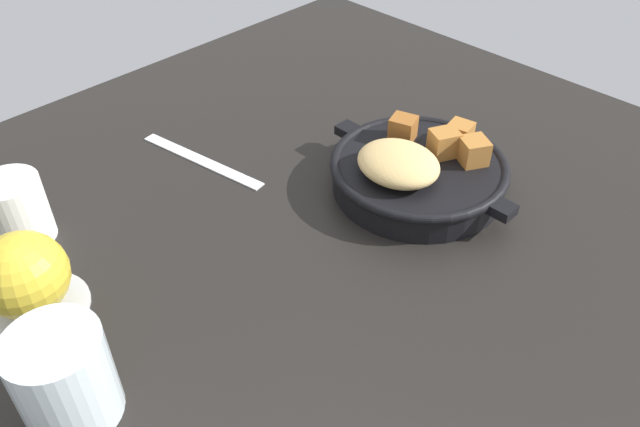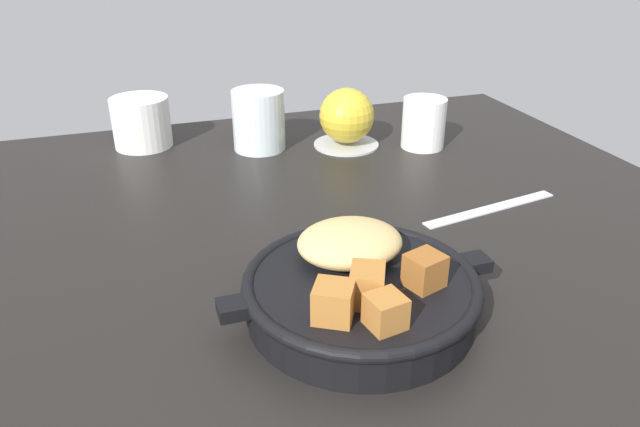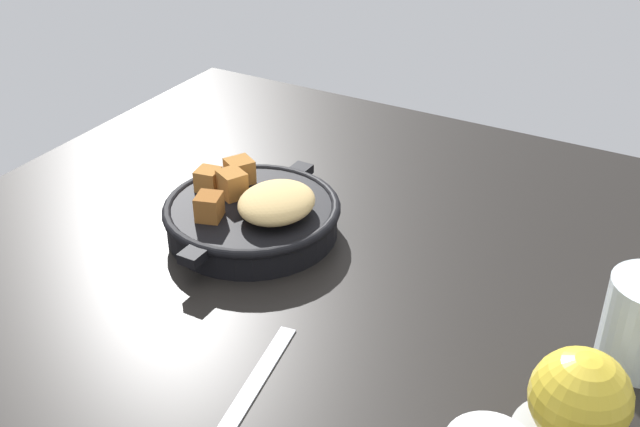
# 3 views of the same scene
# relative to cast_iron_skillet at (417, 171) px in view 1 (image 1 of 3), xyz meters

# --- Properties ---
(ground_plane) EXTENTS (0.94, 0.99, 0.02)m
(ground_plane) POSITION_rel_cast_iron_skillet_xyz_m (0.03, 0.11, -0.04)
(ground_plane) COLOR black
(cast_iron_skillet) EXTENTS (0.25, 0.21, 0.07)m
(cast_iron_skillet) POSITION_rel_cast_iron_skillet_xyz_m (0.00, 0.00, 0.00)
(cast_iron_skillet) COLOR black
(cast_iron_skillet) RESTS_ON ground_plane
(saucer_plate) EXTENTS (0.10, 0.10, 0.01)m
(saucer_plate) POSITION_rel_cast_iron_skillet_xyz_m (0.14, 0.41, -0.02)
(saucer_plate) COLOR #B7BABF
(saucer_plate) RESTS_ON ground_plane
(red_apple) EXTENTS (0.08, 0.08, 0.08)m
(red_apple) POSITION_rel_cast_iron_skillet_xyz_m (0.14, 0.41, 0.02)
(red_apple) COLOR gold
(red_apple) RESTS_ON saucer_plate
(butter_knife) EXTENTS (0.19, 0.05, 0.00)m
(butter_knife) POSITION_rel_cast_iron_skillet_xyz_m (0.23, 0.15, -0.03)
(butter_knife) COLOR silver
(butter_knife) RESTS_ON ground_plane
(water_glass_tall) EXTENTS (0.08, 0.08, 0.09)m
(water_glass_tall) POSITION_rel_cast_iron_skillet_xyz_m (0.01, 0.44, 0.02)
(water_glass_tall) COLOR silver
(water_glass_tall) RESTS_ON ground_plane
(white_creamer_pitcher) EXTENTS (0.07, 0.07, 0.08)m
(white_creamer_pitcher) POSITION_rel_cast_iron_skillet_xyz_m (0.25, 0.37, 0.01)
(white_creamer_pitcher) COLOR white
(white_creamer_pitcher) RESTS_ON ground_plane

